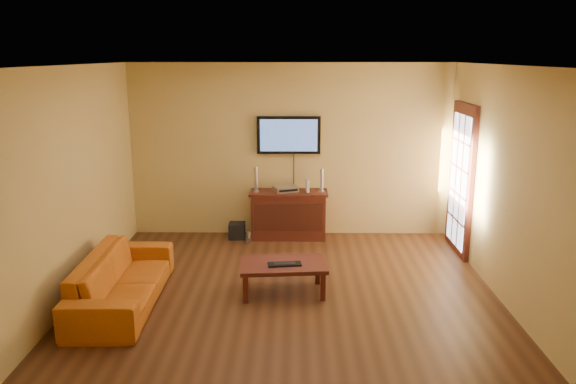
{
  "coord_description": "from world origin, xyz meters",
  "views": [
    {
      "loc": [
        0.08,
        -6.18,
        2.82
      ],
      "look_at": [
        -0.01,
        0.8,
        1.1
      ],
      "focal_mm": 35.0,
      "sensor_mm": 36.0,
      "label": 1
    }
  ],
  "objects_px": {
    "speaker_left": "(256,180)",
    "speaker_right": "(322,181)",
    "subwoofer": "(237,231)",
    "bottle": "(248,237)",
    "av_receiver": "(286,189)",
    "sofa": "(122,271)",
    "keyboard": "(285,264)",
    "media_console": "(289,214)",
    "coffee_table": "(283,267)",
    "television": "(289,135)",
    "game_console": "(307,185)"
  },
  "relations": [
    {
      "from": "coffee_table",
      "to": "speaker_left",
      "type": "height_order",
      "value": "speaker_left"
    },
    {
      "from": "av_receiver",
      "to": "keyboard",
      "type": "xyz_separation_m",
      "value": [
        0.02,
        -2.19,
        -0.39
      ]
    },
    {
      "from": "media_console",
      "to": "keyboard",
      "type": "bearing_deg",
      "value": -90.54
    },
    {
      "from": "av_receiver",
      "to": "television",
      "type": "bearing_deg",
      "value": 55.63
    },
    {
      "from": "media_console",
      "to": "speaker_left",
      "type": "xyz_separation_m",
      "value": [
        -0.5,
        -0.01,
        0.55
      ]
    },
    {
      "from": "television",
      "to": "keyboard",
      "type": "relative_size",
      "value": 2.38
    },
    {
      "from": "coffee_table",
      "to": "sofa",
      "type": "xyz_separation_m",
      "value": [
        -1.85,
        -0.32,
        0.06
      ]
    },
    {
      "from": "speaker_left",
      "to": "sofa",
      "type": "bearing_deg",
      "value": -119.68
    },
    {
      "from": "television",
      "to": "speaker_right",
      "type": "height_order",
      "value": "television"
    },
    {
      "from": "media_console",
      "to": "subwoofer",
      "type": "bearing_deg",
      "value": -176.86
    },
    {
      "from": "sofa",
      "to": "speaker_left",
      "type": "height_order",
      "value": "speaker_left"
    },
    {
      "from": "av_receiver",
      "to": "speaker_right",
      "type": "bearing_deg",
      "value": -21.92
    },
    {
      "from": "coffee_table",
      "to": "subwoofer",
      "type": "height_order",
      "value": "coffee_table"
    },
    {
      "from": "speaker_right",
      "to": "keyboard",
      "type": "bearing_deg",
      "value": -103.67
    },
    {
      "from": "coffee_table",
      "to": "keyboard",
      "type": "xyz_separation_m",
      "value": [
        0.02,
        -0.07,
        0.06
      ]
    },
    {
      "from": "av_receiver",
      "to": "bottle",
      "type": "xyz_separation_m",
      "value": [
        -0.57,
        -0.31,
        -0.69
      ]
    },
    {
      "from": "speaker_right",
      "to": "sofa",
      "type": "bearing_deg",
      "value": -134.52
    },
    {
      "from": "speaker_left",
      "to": "speaker_right",
      "type": "bearing_deg",
      "value": 0.52
    },
    {
      "from": "sofa",
      "to": "game_console",
      "type": "bearing_deg",
      "value": -43.21
    },
    {
      "from": "bottle",
      "to": "speaker_left",
      "type": "bearing_deg",
      "value": 68.69
    },
    {
      "from": "speaker_right",
      "to": "av_receiver",
      "type": "height_order",
      "value": "speaker_right"
    },
    {
      "from": "coffee_table",
      "to": "bottle",
      "type": "height_order",
      "value": "coffee_table"
    },
    {
      "from": "media_console",
      "to": "television",
      "type": "distance_m",
      "value": 1.24
    },
    {
      "from": "speaker_left",
      "to": "bottle",
      "type": "xyz_separation_m",
      "value": [
        -0.11,
        -0.29,
        -0.83
      ]
    },
    {
      "from": "sofa",
      "to": "game_console",
      "type": "relative_size",
      "value": 10.27
    },
    {
      "from": "coffee_table",
      "to": "subwoofer",
      "type": "distance_m",
      "value": 2.22
    },
    {
      "from": "media_console",
      "to": "sofa",
      "type": "distance_m",
      "value": 3.08
    },
    {
      "from": "media_console",
      "to": "coffee_table",
      "type": "distance_m",
      "value": 2.12
    },
    {
      "from": "speaker_left",
      "to": "speaker_right",
      "type": "xyz_separation_m",
      "value": [
        1.01,
        0.01,
        -0.02
      ]
    },
    {
      "from": "coffee_table",
      "to": "game_console",
      "type": "height_order",
      "value": "game_console"
    },
    {
      "from": "subwoofer",
      "to": "bottle",
      "type": "height_order",
      "value": "subwoofer"
    },
    {
      "from": "television",
      "to": "speaker_right",
      "type": "relative_size",
      "value": 2.76
    },
    {
      "from": "speaker_right",
      "to": "av_receiver",
      "type": "xyz_separation_m",
      "value": [
        -0.55,
        0.01,
        -0.12
      ]
    },
    {
      "from": "television",
      "to": "bottle",
      "type": "distance_m",
      "value": 1.69
    },
    {
      "from": "game_console",
      "to": "keyboard",
      "type": "bearing_deg",
      "value": -106.49
    },
    {
      "from": "television",
      "to": "speaker_right",
      "type": "xyz_separation_m",
      "value": [
        0.51,
        -0.19,
        -0.69
      ]
    },
    {
      "from": "media_console",
      "to": "speaker_left",
      "type": "relative_size",
      "value": 3.1
    },
    {
      "from": "game_console",
      "to": "keyboard",
      "type": "xyz_separation_m",
      "value": [
        -0.31,
        -2.17,
        -0.45
      ]
    },
    {
      "from": "speaker_left",
      "to": "speaker_right",
      "type": "distance_m",
      "value": 1.01
    },
    {
      "from": "sofa",
      "to": "bottle",
      "type": "relative_size",
      "value": 9.48
    },
    {
      "from": "game_console",
      "to": "coffee_table",
      "type": "bearing_deg",
      "value": -107.26
    },
    {
      "from": "speaker_left",
      "to": "av_receiver",
      "type": "xyz_separation_m",
      "value": [
        0.46,
        0.02,
        -0.14
      ]
    },
    {
      "from": "speaker_right",
      "to": "coffee_table",
      "type": "bearing_deg",
      "value": -104.57
    },
    {
      "from": "sofa",
      "to": "coffee_table",
      "type": "bearing_deg",
      "value": -81.4
    },
    {
      "from": "sofa",
      "to": "keyboard",
      "type": "relative_size",
      "value": 4.91
    },
    {
      "from": "speaker_right",
      "to": "keyboard",
      "type": "xyz_separation_m",
      "value": [
        -0.53,
        -2.18,
        -0.52
      ]
    },
    {
      "from": "sofa",
      "to": "av_receiver",
      "type": "xyz_separation_m",
      "value": [
        1.84,
        2.45,
        0.39
      ]
    },
    {
      "from": "coffee_table",
      "to": "keyboard",
      "type": "relative_size",
      "value": 2.6
    },
    {
      "from": "media_console",
      "to": "speaker_right",
      "type": "bearing_deg",
      "value": -0.34
    },
    {
      "from": "subwoofer",
      "to": "keyboard",
      "type": "height_order",
      "value": "keyboard"
    }
  ]
}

